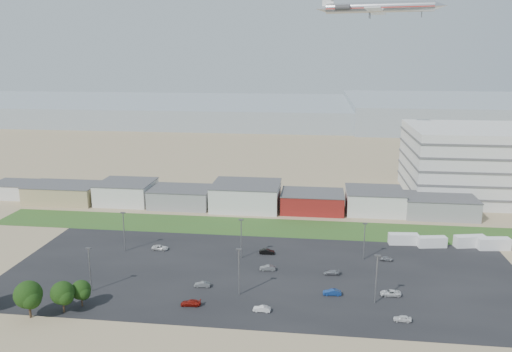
% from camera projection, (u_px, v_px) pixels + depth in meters
% --- Properties ---
extents(ground, '(700.00, 700.00, 0.00)m').
position_uv_depth(ground, '(225.00, 315.00, 97.94)').
color(ground, '#95805F').
rests_on(ground, ground).
extents(parking_lot, '(120.00, 50.00, 0.01)m').
position_uv_depth(parking_lot, '(262.00, 273.00, 116.62)').
color(parking_lot, black).
rests_on(parking_lot, ground).
extents(grass_strip, '(160.00, 16.00, 0.02)m').
position_uv_depth(grass_strip, '(257.00, 227.00, 148.08)').
color(grass_strip, '#385921').
rests_on(grass_strip, ground).
extents(hills_backdrop, '(700.00, 200.00, 9.00)m').
position_uv_depth(hills_backdrop, '(347.00, 113.00, 395.83)').
color(hills_backdrop, gray).
rests_on(hills_backdrop, ground).
extents(building_row, '(170.00, 20.00, 8.00)m').
position_uv_depth(building_row, '(214.00, 195.00, 167.49)').
color(building_row, silver).
rests_on(building_row, ground).
extents(box_trailer_a, '(7.97, 3.06, 2.92)m').
position_uv_depth(box_trailer_a, '(403.00, 239.00, 134.30)').
color(box_trailer_a, silver).
rests_on(box_trailer_a, ground).
extents(box_trailer_b, '(7.78, 3.56, 2.81)m').
position_uv_depth(box_trailer_b, '(432.00, 242.00, 132.38)').
color(box_trailer_b, silver).
rests_on(box_trailer_b, ground).
extents(box_trailer_c, '(8.48, 4.16, 3.05)m').
position_uv_depth(box_trailer_c, '(470.00, 241.00, 132.50)').
color(box_trailer_c, silver).
rests_on(box_trailer_c, ground).
extents(box_trailer_d, '(8.53, 3.62, 3.10)m').
position_uv_depth(box_trailer_d, '(494.00, 244.00, 130.68)').
color(box_trailer_d, silver).
rests_on(box_trailer_d, ground).
extents(tree_mid, '(5.72, 5.72, 8.57)m').
position_uv_depth(tree_mid, '(28.00, 297.00, 95.94)').
color(tree_mid, black).
rests_on(tree_mid, ground).
extents(tree_right, '(4.95, 4.95, 7.42)m').
position_uv_depth(tree_right, '(63.00, 295.00, 98.01)').
color(tree_right, black).
rests_on(tree_right, ground).
extents(tree_near, '(4.25, 4.25, 6.37)m').
position_uv_depth(tree_near, '(81.00, 292.00, 100.56)').
color(tree_near, black).
rests_on(tree_near, ground).
extents(lightpole_front_l, '(1.17, 0.49, 9.95)m').
position_uv_depth(lightpole_front_l, '(90.00, 270.00, 106.68)').
color(lightpole_front_l, slate).
rests_on(lightpole_front_l, ground).
extents(lightpole_front_m, '(1.23, 0.51, 10.41)m').
position_uv_depth(lightpole_front_m, '(239.00, 272.00, 105.02)').
color(lightpole_front_m, slate).
rests_on(lightpole_front_m, ground).
extents(lightpole_front_r, '(1.24, 0.52, 10.54)m').
position_uv_depth(lightpole_front_r, '(376.00, 279.00, 101.45)').
color(lightpole_front_r, slate).
rests_on(lightpole_front_r, ground).
extents(lightpole_back_l, '(1.23, 0.51, 10.49)m').
position_uv_depth(lightpole_back_l, '(124.00, 232.00, 128.79)').
color(lightpole_back_l, slate).
rests_on(lightpole_back_l, ground).
extents(lightpole_back_m, '(1.20, 0.50, 10.19)m').
position_uv_depth(lightpole_back_m, '(241.00, 239.00, 124.28)').
color(lightpole_back_m, slate).
rests_on(lightpole_back_m, ground).
extents(lightpole_back_r, '(1.12, 0.47, 9.53)m').
position_uv_depth(lightpole_back_r, '(364.00, 241.00, 123.38)').
color(lightpole_back_r, slate).
rests_on(lightpole_back_r, ground).
extents(airliner, '(48.43, 37.27, 12.93)m').
position_uv_depth(airliner, '(379.00, 7.00, 168.50)').
color(airliner, silver).
extents(parked_car_0, '(4.42, 2.20, 1.20)m').
position_uv_depth(parked_car_0, '(390.00, 293.00, 105.70)').
color(parked_car_0, silver).
rests_on(parked_car_0, ground).
extents(parked_car_1, '(3.94, 1.55, 1.28)m').
position_uv_depth(parked_car_1, '(332.00, 292.00, 105.90)').
color(parked_car_1, navy).
rests_on(parked_car_1, ground).
extents(parked_car_2, '(3.41, 1.40, 1.16)m').
position_uv_depth(parked_car_2, '(402.00, 318.00, 95.47)').
color(parked_car_2, silver).
rests_on(parked_car_2, ground).
extents(parked_car_3, '(4.23, 1.96, 1.20)m').
position_uv_depth(parked_car_3, '(191.00, 303.00, 101.45)').
color(parked_car_3, maroon).
rests_on(parked_car_3, ground).
extents(parked_car_4, '(3.62, 1.41, 1.18)m').
position_uv_depth(parked_car_4, '(202.00, 284.00, 109.64)').
color(parked_car_4, '#595B5E').
rests_on(parked_car_4, ground).
extents(parked_car_7, '(3.83, 1.59, 1.23)m').
position_uv_depth(parked_car_7, '(268.00, 268.00, 118.09)').
color(parked_car_7, '#595B5E').
rests_on(parked_car_7, ground).
extents(parked_car_8, '(3.19, 1.30, 1.08)m').
position_uv_depth(parked_car_8, '(386.00, 259.00, 123.61)').
color(parked_car_8, '#A5A5AA').
rests_on(parked_car_8, ground).
extents(parked_car_9, '(4.38, 2.20, 1.19)m').
position_uv_depth(parked_car_9, '(160.00, 248.00, 130.57)').
color(parked_car_9, silver).
rests_on(parked_car_9, ground).
extents(parked_car_10, '(3.99, 1.75, 1.14)m').
position_uv_depth(parked_car_10, '(63.00, 295.00, 104.75)').
color(parked_car_10, '#595B5E').
rests_on(parked_car_10, ground).
extents(parked_car_11, '(3.95, 1.45, 1.29)m').
position_uv_depth(parked_car_11, '(267.00, 252.00, 127.77)').
color(parked_car_11, black).
rests_on(parked_car_11, ground).
extents(parked_car_12, '(3.82, 1.70, 1.09)m').
position_uv_depth(parked_car_12, '(331.00, 272.00, 115.79)').
color(parked_car_12, '#A5A5AA').
rests_on(parked_car_12, ground).
extents(parked_car_13, '(3.55, 1.37, 1.15)m').
position_uv_depth(parked_car_13, '(262.00, 309.00, 99.13)').
color(parked_car_13, silver).
rests_on(parked_car_13, ground).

